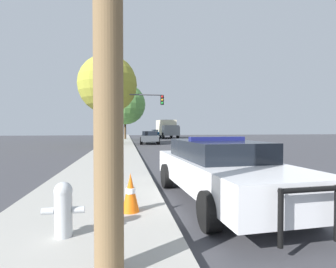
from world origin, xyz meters
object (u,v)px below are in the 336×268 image
Objects in this scene: traffic_light at (140,108)px; traffic_cone at (131,192)px; box_truck at (167,128)px; car_background_midblock at (150,137)px; tree_sidewalk_far at (125,104)px; car_background_distant at (157,133)px; fire_hydrant at (63,207)px; tree_sidewalk_mid at (108,84)px; police_car at (220,168)px.

traffic_light reaches higher than traffic_cone.
box_truck is 38.27m from traffic_cone.
car_background_midblock reaches higher than traffic_cone.
car_background_midblock is 0.53× the size of tree_sidewalk_far.
traffic_cone is (-1.24, -19.42, -3.02)m from traffic_light.
traffic_light is at bearing -83.79° from tree_sidewalk_far.
car_background_distant is at bearing 85.21° from car_background_midblock.
car_background_distant is (6.23, 40.93, 0.21)m from fire_hydrant.
tree_sidewalk_mid is (-0.77, 21.77, 5.27)m from fire_hydrant.
box_truck is at bearing 63.52° from tree_sidewalk_mid.
box_truck is 10.21× the size of traffic_cone.
fire_hydrant is at bearing -100.73° from car_background_distant.
fire_hydrant is at bearing -91.53° from tree_sidewalk_far.
police_car is 2.22m from traffic_cone.
fire_hydrant is 1.10× the size of traffic_cone.
tree_sidewalk_mid is 12.15× the size of traffic_cone.
traffic_cone is (0.08, -31.57, -4.41)m from tree_sidewalk_far.
tree_sidewalk_mid is (-7.01, -19.16, 5.06)m from car_background_distant.
car_background_distant is 10.82m from tree_sidewalk_far.
car_background_midblock is at bearing -101.21° from car_background_distant.
traffic_light reaches higher than car_background_midblock.
fire_hydrant is 0.17× the size of car_background_distant.
car_background_midblock is 6.66m from tree_sidewalk_mid.
tree_sidewalk_mid is at bearing -82.74° from police_car.
police_car is 20.94m from tree_sidewalk_mid.
police_car is 18.77m from traffic_light.
car_background_distant is at bearing 82.47° from traffic_cone.
traffic_light is (-0.79, 18.55, 2.77)m from police_car.
traffic_light is 1.17× the size of car_background_midblock.
tree_sidewalk_mid is (-8.39, -16.83, 4.21)m from box_truck.
car_background_midblock is 0.48× the size of tree_sidewalk_mid.
car_background_distant is 6.34× the size of traffic_cone.
tree_sidewalk_far is (0.87, 32.50, 4.35)m from fire_hydrant.
car_background_midblock is at bearing 70.83° from box_truck.
police_car is 1.12× the size of traffic_light.
fire_hydrant is (-2.98, -1.81, -0.19)m from police_car.
tree_sidewalk_far is at bearing 96.21° from traffic_light.
tree_sidewalk_mid reaches higher than tree_sidewalk_far.
box_truck is (1.38, -2.32, 0.85)m from car_background_distant.
box_truck reaches higher than car_background_midblock.
traffic_cone is (1.72, -20.83, -5.32)m from tree_sidewalk_mid.
tree_sidewalk_mid reaches higher than traffic_cone.
fire_hydrant reaches higher than traffic_cone.
tree_sidewalk_mid reaches higher than car_background_distant.
tree_sidewalk_mid is 1.12× the size of tree_sidewalk_far.
tree_sidewalk_far reaches higher than box_truck.
tree_sidewalk_far is (-2.11, 30.69, 4.16)m from police_car.
police_car is 31.05m from tree_sidewalk_far.
car_background_distant is 21.02m from tree_sidewalk_mid.
police_car is 1.31× the size of car_background_midblock.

